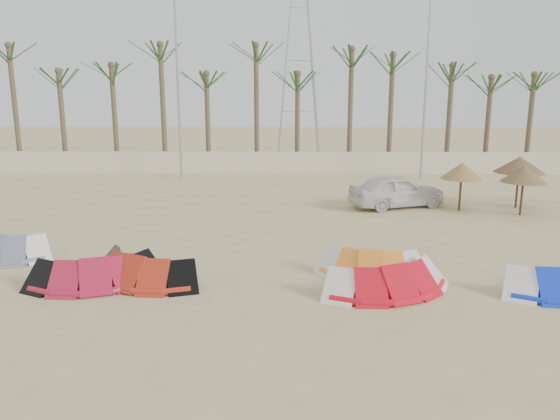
{
  "coord_description": "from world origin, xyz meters",
  "views": [
    {
      "loc": [
        0.27,
        -11.55,
        5.33
      ],
      "look_at": [
        0.0,
        6.0,
        1.3
      ],
      "focal_mm": 35.0,
      "sensor_mm": 36.0,
      "label": 1
    }
  ],
  "objects_px": {
    "kite_red_left": "(100,267)",
    "car": "(397,191)",
    "kite_red_right": "(386,274)",
    "kite_orange": "(370,260)",
    "parasol_left": "(462,171)",
    "parasol_mid": "(524,174)",
    "parasol_right": "(520,165)",
    "kite_red_mid": "(145,264)",
    "kite_grey": "(5,244)"
  },
  "relations": [
    {
      "from": "kite_red_left",
      "to": "car",
      "type": "bearing_deg",
      "value": 43.8
    },
    {
      "from": "kite_red_right",
      "to": "kite_orange",
      "type": "xyz_separation_m",
      "value": [
        -0.27,
        1.17,
        -0.0
      ]
    },
    {
      "from": "parasol_left",
      "to": "parasol_mid",
      "type": "xyz_separation_m",
      "value": [
        2.31,
        -0.79,
        -0.0
      ]
    },
    {
      "from": "parasol_mid",
      "to": "parasol_right",
      "type": "height_order",
      "value": "parasol_right"
    },
    {
      "from": "kite_red_mid",
      "to": "kite_orange",
      "type": "xyz_separation_m",
      "value": [
        6.38,
        0.5,
        -0.0
      ]
    },
    {
      "from": "kite_orange",
      "to": "parasol_mid",
      "type": "xyz_separation_m",
      "value": [
        7.38,
        7.4,
        1.33
      ]
    },
    {
      "from": "kite_red_right",
      "to": "car",
      "type": "height_order",
      "value": "car"
    },
    {
      "from": "parasol_right",
      "to": "kite_red_mid",
      "type": "bearing_deg",
      "value": -146.58
    },
    {
      "from": "parasol_left",
      "to": "car",
      "type": "height_order",
      "value": "parasol_left"
    },
    {
      "from": "car",
      "to": "parasol_right",
      "type": "bearing_deg",
      "value": -110.01
    },
    {
      "from": "kite_orange",
      "to": "parasol_mid",
      "type": "bearing_deg",
      "value": 45.08
    },
    {
      "from": "parasol_right",
      "to": "kite_red_left",
      "type": "bearing_deg",
      "value": -148.06
    },
    {
      "from": "parasol_mid",
      "to": "kite_orange",
      "type": "bearing_deg",
      "value": -134.92
    },
    {
      "from": "parasol_mid",
      "to": "car",
      "type": "xyz_separation_m",
      "value": [
        -4.9,
        1.51,
        -1.02
      ]
    },
    {
      "from": "kite_red_left",
      "to": "kite_orange",
      "type": "xyz_separation_m",
      "value": [
        7.58,
        0.73,
        -0.0
      ]
    },
    {
      "from": "kite_grey",
      "to": "parasol_mid",
      "type": "relative_size",
      "value": 1.55
    },
    {
      "from": "kite_red_mid",
      "to": "kite_orange",
      "type": "distance_m",
      "value": 6.4
    },
    {
      "from": "kite_red_mid",
      "to": "parasol_mid",
      "type": "relative_size",
      "value": 1.86
    },
    {
      "from": "kite_red_mid",
      "to": "kite_orange",
      "type": "bearing_deg",
      "value": 4.5
    },
    {
      "from": "kite_red_left",
      "to": "car",
      "type": "distance_m",
      "value": 13.94
    },
    {
      "from": "kite_red_left",
      "to": "parasol_right",
      "type": "bearing_deg",
      "value": 31.94
    },
    {
      "from": "kite_orange",
      "to": "parasol_right",
      "type": "bearing_deg",
      "value": 48.67
    },
    {
      "from": "kite_red_right",
      "to": "parasol_mid",
      "type": "bearing_deg",
      "value": 50.3
    },
    {
      "from": "kite_grey",
      "to": "parasol_left",
      "type": "xyz_separation_m",
      "value": [
        16.38,
        6.79,
        1.33
      ]
    },
    {
      "from": "parasol_left",
      "to": "kite_orange",
      "type": "bearing_deg",
      "value": -121.74
    },
    {
      "from": "kite_red_right",
      "to": "car",
      "type": "bearing_deg",
      "value": 77.62
    },
    {
      "from": "kite_grey",
      "to": "parasol_right",
      "type": "distance_m",
      "value": 20.54
    },
    {
      "from": "kite_grey",
      "to": "kite_red_right",
      "type": "distance_m",
      "value": 11.86
    },
    {
      "from": "kite_red_right",
      "to": "car",
      "type": "relative_size",
      "value": 0.92
    },
    {
      "from": "kite_red_right",
      "to": "parasol_left",
      "type": "relative_size",
      "value": 1.86
    },
    {
      "from": "kite_red_left",
      "to": "car",
      "type": "relative_size",
      "value": 0.9
    },
    {
      "from": "kite_red_left",
      "to": "kite_red_right",
      "type": "bearing_deg",
      "value": -3.18
    },
    {
      "from": "kite_red_left",
      "to": "car",
      "type": "height_order",
      "value": "car"
    },
    {
      "from": "kite_grey",
      "to": "car",
      "type": "height_order",
      "value": "car"
    },
    {
      "from": "kite_red_left",
      "to": "parasol_mid",
      "type": "height_order",
      "value": "parasol_mid"
    },
    {
      "from": "kite_red_mid",
      "to": "parasol_left",
      "type": "bearing_deg",
      "value": 37.22
    },
    {
      "from": "kite_orange",
      "to": "kite_red_right",
      "type": "bearing_deg",
      "value": -77.17
    },
    {
      "from": "kite_orange",
      "to": "parasol_right",
      "type": "relative_size",
      "value": 1.46
    },
    {
      "from": "kite_red_left",
      "to": "kite_red_mid",
      "type": "xyz_separation_m",
      "value": [
        1.2,
        0.23,
        -0.0
      ]
    },
    {
      "from": "parasol_mid",
      "to": "kite_grey",
      "type": "bearing_deg",
      "value": -162.22
    },
    {
      "from": "kite_grey",
      "to": "parasol_left",
      "type": "height_order",
      "value": "parasol_left"
    },
    {
      "from": "kite_grey",
      "to": "kite_red_mid",
      "type": "relative_size",
      "value": 0.83
    },
    {
      "from": "kite_red_left",
      "to": "parasol_mid",
      "type": "xyz_separation_m",
      "value": [
        14.96,
        8.13,
        1.33
      ]
    },
    {
      "from": "kite_grey",
      "to": "parasol_right",
      "type": "bearing_deg",
      "value": 21.27
    },
    {
      "from": "parasol_right",
      "to": "car",
      "type": "height_order",
      "value": "parasol_right"
    },
    {
      "from": "kite_orange",
      "to": "car",
      "type": "xyz_separation_m",
      "value": [
        2.48,
        8.91,
        0.31
      ]
    },
    {
      "from": "parasol_left",
      "to": "parasol_mid",
      "type": "bearing_deg",
      "value": -18.95
    },
    {
      "from": "kite_red_mid",
      "to": "parasol_left",
      "type": "relative_size",
      "value": 1.86
    },
    {
      "from": "kite_orange",
      "to": "parasol_left",
      "type": "bearing_deg",
      "value": 58.26
    },
    {
      "from": "parasol_right",
      "to": "kite_orange",
      "type": "bearing_deg",
      "value": -131.33
    }
  ]
}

